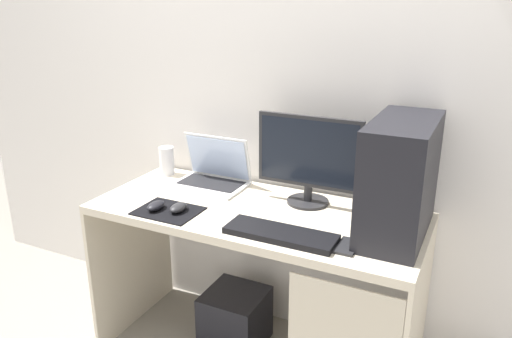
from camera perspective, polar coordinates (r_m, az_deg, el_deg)
name	(u,v)px	position (r m, az deg, el deg)	size (l,w,h in m)	color
wall_back	(290,65)	(2.24, 3.92, 11.74)	(4.00, 0.05, 2.60)	silver
desk	(259,245)	(2.14, 0.32, -8.64)	(1.39, 0.59, 0.74)	beige
pc_tower	(400,178)	(1.88, 16.15, -1.03)	(0.22, 0.48, 0.44)	black
monitor	(309,159)	(2.09, 6.04, 1.11)	(0.45, 0.18, 0.39)	#232326
laptop	(212,175)	(2.36, -5.02, -0.72)	(0.33, 0.24, 0.23)	white
speaker	(167,161)	(2.52, -10.17, 0.93)	(0.07, 0.07, 0.14)	silver
keyboard	(281,234)	(1.86, 2.83, -7.44)	(0.42, 0.14, 0.02)	black
mousepad	(168,211)	(2.10, -10.01, -4.74)	(0.26, 0.20, 0.01)	black
mouse_left	(178,208)	(2.08, -8.87, -4.39)	(0.06, 0.10, 0.03)	#232326
mouse_right	(156,206)	(2.11, -11.38, -4.15)	(0.06, 0.10, 0.03)	black
cell_phone	(347,246)	(1.81, 10.42, -8.71)	(0.07, 0.13, 0.01)	#232326
subwoofer	(235,318)	(2.48, -2.39, -16.69)	(0.27, 0.27, 0.27)	black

